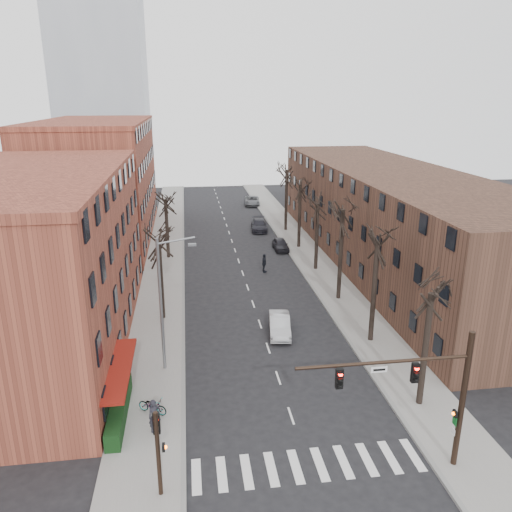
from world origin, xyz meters
name	(u,v)px	position (x,y,z in m)	size (l,w,h in m)	color
ground	(308,465)	(0.00, 0.00, 0.00)	(160.00, 160.00, 0.00)	black
sidewalk_left	(165,255)	(-8.00, 35.00, 0.07)	(4.00, 90.00, 0.15)	gray
sidewalk_right	(304,249)	(8.00, 35.00, 0.07)	(4.00, 90.00, 0.15)	gray
building_left_near	(34,265)	(-16.00, 15.00, 6.00)	(12.00, 26.00, 12.00)	brown
building_left_far	(99,183)	(-16.00, 44.00, 7.00)	(12.00, 28.00, 14.00)	brown
building_right	(389,216)	(16.00, 30.00, 5.00)	(12.00, 50.00, 10.00)	#513225
office_tower	(98,30)	(-22.00, 95.00, 30.00)	(18.00, 18.00, 60.00)	#B2B7BF
awning_left	(124,409)	(-9.40, 6.00, 0.00)	(1.20, 7.00, 0.15)	maroon
hedge	(119,409)	(-9.50, 5.00, 0.65)	(0.80, 6.00, 1.00)	#123313
tree_right_a	(419,405)	(7.60, 4.00, 0.00)	(5.20, 5.20, 10.00)	black
tree_right_b	(370,341)	(7.60, 12.00, 0.00)	(5.20, 5.20, 10.80)	black
tree_right_c	(338,299)	(7.60, 20.00, 0.00)	(5.20, 5.20, 11.60)	black
tree_right_d	(315,270)	(7.60, 28.00, 0.00)	(5.20, 5.20, 10.00)	black
tree_right_e	(299,248)	(7.60, 36.00, 0.00)	(5.20, 5.20, 10.80)	black
tree_right_f	(286,231)	(7.60, 44.00, 0.00)	(5.20, 5.20, 11.60)	black
tree_left_a	(163,319)	(-7.60, 18.00, 0.00)	(5.20, 5.20, 9.50)	black
tree_left_b	(169,258)	(-7.60, 34.00, 0.00)	(5.20, 5.20, 9.50)	black
signal_mast_arm	(433,390)	(5.45, -1.00, 4.40)	(8.14, 0.30, 7.20)	black
signal_pole_left	(158,447)	(-6.99, -0.95, 2.61)	(0.47, 0.44, 4.40)	black
streetlight	(163,299)	(-7.03, 10.00, 5.01)	(2.45, 0.22, 9.03)	slate
silver_sedan	(280,325)	(1.24, 14.20, 0.71)	(1.51, 4.34, 1.43)	#ACAEB3
parked_car_near	(281,244)	(5.30, 35.43, 0.67)	(1.58, 3.93, 1.34)	black
parked_car_mid	(259,225)	(4.11, 44.59, 0.73)	(2.03, 5.00, 1.45)	black
parked_car_far	(252,201)	(5.30, 61.02, 0.72)	(2.38, 5.16, 1.43)	#5B5E63
pedestrian_a	(155,416)	(-7.46, 3.48, 1.08)	(0.68, 0.45, 1.87)	black
pedestrian_b	(121,382)	(-9.60, 7.16, 1.05)	(0.87, 0.68, 1.79)	black
pedestrian_crossing	(264,263)	(2.20, 27.99, 0.97)	(1.13, 0.47, 1.93)	black
bicycle	(153,405)	(-7.69, 5.15, 0.62)	(0.62, 1.79, 0.94)	gray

